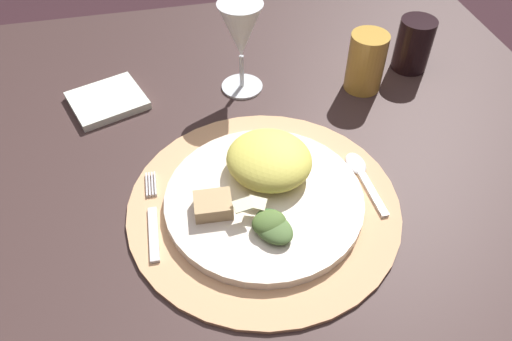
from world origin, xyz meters
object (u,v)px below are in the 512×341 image
object	(u,v)px
dark_tumbler	(414,45)
dinner_plate	(264,199)
fork	(153,219)
spoon	(360,172)
wine_glass	(241,34)
amber_tumbler	(366,62)
dining_table	(213,238)
napkin	(107,100)

from	to	relation	value
dark_tumbler	dinner_plate	bearing A→B (deg)	-141.56
fork	spoon	xyz separation A→B (m)	(0.30, 0.02, -0.00)
wine_glass	amber_tumbler	distance (m)	0.22
wine_glass	dining_table	bearing A→B (deg)	-113.42
dining_table	wine_glass	distance (m)	0.34
spoon	amber_tumbler	bearing A→B (deg)	68.42
dining_table	fork	world-z (taller)	fork
wine_glass	dark_tumbler	size ratio (longest dim) A/B	1.67
spoon	wine_glass	xyz separation A→B (m)	(-0.13, 0.25, 0.10)
napkin	dark_tumbler	bearing A→B (deg)	-1.01
spoon	wine_glass	world-z (taller)	wine_glass
spoon	dinner_plate	bearing A→B (deg)	-170.58
fork	dark_tumbler	size ratio (longest dim) A/B	1.63
dark_tumbler	fork	bearing A→B (deg)	-151.56
wine_glass	dark_tumbler	bearing A→B (deg)	-0.91
dinner_plate	fork	bearing A→B (deg)	178.74
wine_glass	amber_tumbler	size ratio (longest dim) A/B	1.54
amber_tumbler	dining_table	bearing A→B (deg)	-149.90
napkin	dark_tumbler	world-z (taller)	dark_tumbler
wine_glass	amber_tumbler	xyz separation A→B (m)	(0.21, -0.04, -0.06)
napkin	dining_table	bearing A→B (deg)	-58.40
dinner_plate	napkin	size ratio (longest dim) A/B	2.33
amber_tumbler	dark_tumbler	distance (m)	0.11
dinner_plate	dark_tumbler	world-z (taller)	dark_tumbler
wine_glass	amber_tumbler	world-z (taller)	wine_glass
napkin	fork	bearing A→B (deg)	-78.28
dining_table	spoon	size ratio (longest dim) A/B	9.97
dinner_plate	amber_tumbler	size ratio (longest dim) A/B	2.64
dark_tumbler	spoon	bearing A→B (deg)	-127.61
dinner_plate	dark_tumbler	distance (m)	0.44
spoon	dark_tumbler	size ratio (longest dim) A/B	1.32
fork	amber_tumbler	xyz separation A→B (m)	(0.39, 0.23, 0.04)
fork	spoon	bearing A→B (deg)	4.10
napkin	wine_glass	world-z (taller)	wine_glass
dining_table	spoon	world-z (taller)	spoon
napkin	amber_tumbler	distance (m)	0.45
dining_table	spoon	distance (m)	0.26
spoon	dark_tumbler	distance (m)	0.31
fork	wine_glass	distance (m)	0.34
spoon	napkin	world-z (taller)	same
spoon	wine_glass	size ratio (longest dim) A/B	0.79
wine_glass	dark_tumbler	xyz separation A→B (m)	(0.32, -0.01, -0.06)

